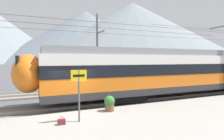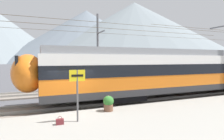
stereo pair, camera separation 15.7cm
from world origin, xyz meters
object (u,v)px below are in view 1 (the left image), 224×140
at_px(catenary_mast_far_side, 98,50).
at_px(potted_plant_platform_edge, 109,103).
at_px(platform_sign, 79,84).
at_px(train_near_platform, 207,69).
at_px(handbag_near_sign, 62,122).

height_order(catenary_mast_far_side, potted_plant_platform_edge, catenary_mast_far_side).
relative_size(platform_sign, potted_plant_platform_edge, 2.79).
xyz_separation_m(train_near_platform, platform_sign, (-12.22, -3.68, -0.23)).
bearing_deg(potted_plant_platform_edge, catenary_mast_far_side, 75.06).
bearing_deg(catenary_mast_far_side, handbag_near_sign, -115.72).
bearing_deg(platform_sign, train_near_platform, 16.77).
bearing_deg(catenary_mast_far_side, platform_sign, -112.49).
bearing_deg(catenary_mast_far_side, potted_plant_platform_edge, -104.94).
bearing_deg(train_near_platform, catenary_mast_far_side, 136.70).
xyz_separation_m(platform_sign, potted_plant_platform_edge, (1.89, 1.07, -1.25)).
distance_m(platform_sign, handbag_near_sign, 1.76).
relative_size(platform_sign, handbag_near_sign, 6.38).
height_order(train_near_platform, potted_plant_platform_edge, train_near_platform).
relative_size(train_near_platform, handbag_near_sign, 83.18).
height_order(platform_sign, handbag_near_sign, platform_sign).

